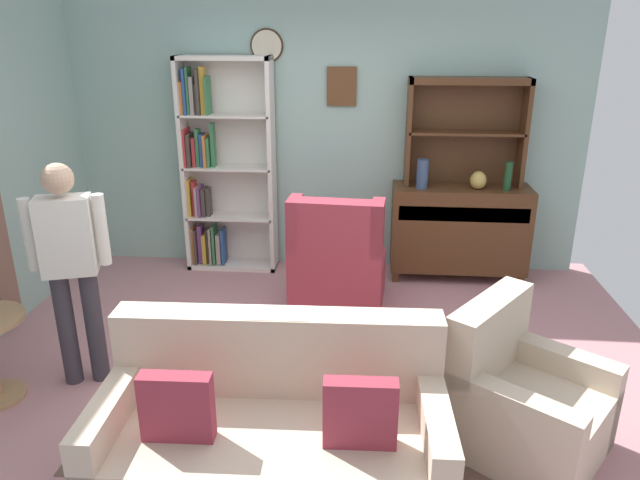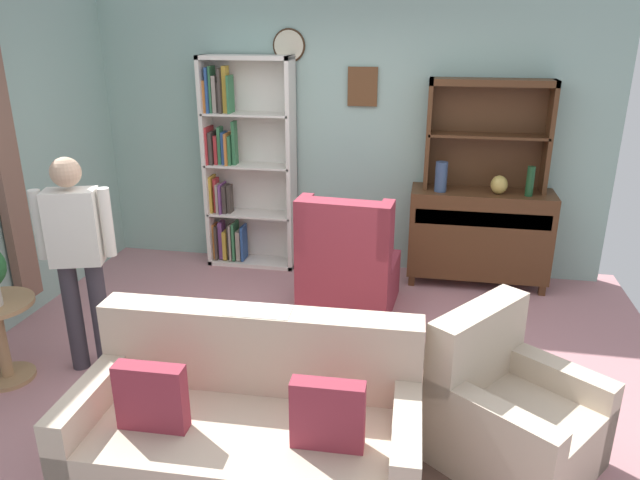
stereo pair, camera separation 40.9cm
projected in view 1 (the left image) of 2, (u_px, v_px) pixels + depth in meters
ground_plane at (304, 373)px, 4.29m from camera, size 5.40×4.60×0.02m
wall_back at (326, 129)px, 5.80m from camera, size 5.00×0.09×2.80m
area_rug at (329, 397)px, 3.99m from camera, size 2.96×1.73×0.01m
bookshelf at (221, 169)px, 5.83m from camera, size 0.90×0.30×2.10m
sideboard at (459, 228)px, 5.75m from camera, size 1.30×0.45×0.92m
sideboard_hutch at (466, 117)px, 5.49m from camera, size 1.10×0.26×1.00m
vase_tall at (422, 174)px, 5.51m from camera, size 0.11×0.11×0.28m
vase_round at (478, 180)px, 5.50m from camera, size 0.15×0.15×0.17m
bottle_wine at (508, 176)px, 5.44m from camera, size 0.07×0.07×0.27m
couch_floral at (274, 435)px, 3.14m from camera, size 1.82×0.90×0.90m
armchair_floral at (523, 404)px, 3.45m from camera, size 1.07×1.07×0.88m
wingback_chair at (338, 268)px, 5.11m from camera, size 0.84×0.85×1.05m
person_reading at (70, 261)px, 3.89m from camera, size 0.52×0.29×1.56m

